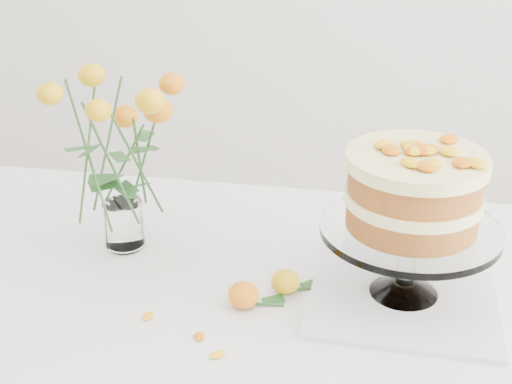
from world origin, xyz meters
TOP-DOWN VIEW (x-y plane):
  - table at (0.00, 0.00)m, footprint 1.43×0.93m
  - napkin at (0.31, 0.04)m, footprint 0.33×0.33m
  - cake_stand at (0.31, 0.04)m, footprint 0.31×0.31m
  - rose_vase at (-0.24, 0.12)m, footprint 0.29×0.29m
  - loose_rose_near at (0.10, 0.02)m, footprint 0.09×0.05m
  - loose_rose_far at (0.03, -0.04)m, footprint 0.10×0.05m
  - stray_petal_a at (-0.12, -0.10)m, footprint 0.03×0.02m
  - stray_petal_b at (-0.02, -0.14)m, footprint 0.03×0.02m
  - stray_petal_c at (0.02, -0.18)m, footprint 0.03×0.02m

SIDE VIEW (x-z plane):
  - table at x=0.00m, z-range 0.30..1.05m
  - stray_petal_a at x=-0.12m, z-range 0.76..0.76m
  - stray_petal_b at x=-0.02m, z-range 0.76..0.76m
  - stray_petal_c at x=0.02m, z-range 0.76..0.76m
  - napkin at x=0.31m, z-range 0.76..0.77m
  - loose_rose_near at x=0.10m, z-range 0.76..0.80m
  - loose_rose_far at x=0.03m, z-range 0.76..0.80m
  - cake_stand at x=0.31m, z-range 0.81..1.09m
  - rose_vase at x=-0.24m, z-range 0.79..1.18m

